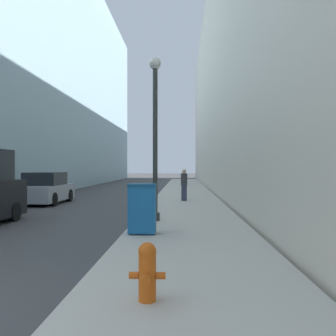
# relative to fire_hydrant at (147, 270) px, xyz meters

# --- Properties ---
(sidewalk_right) EXTENTS (3.44, 60.00, 0.15)m
(sidewalk_right) POSITION_rel_fire_hydrant_xyz_m (0.64, 16.54, -0.47)
(sidewalk_right) COLOR #B7B2A8
(sidewalk_right) RESTS_ON ground
(building_right_stone) EXTENTS (12.00, 60.00, 16.67)m
(building_right_stone) POSITION_rel_fire_hydrant_xyz_m (8.46, 24.54, 7.80)
(building_right_stone) COLOR beige
(building_right_stone) RESTS_ON ground
(fire_hydrant) EXTENTS (0.46, 0.35, 0.75)m
(fire_hydrant) POSITION_rel_fire_hydrant_xyz_m (0.00, 0.00, 0.00)
(fire_hydrant) COLOR #D15614
(fire_hydrant) RESTS_ON sidewalk_right
(trash_bin) EXTENTS (0.70, 0.57, 1.27)m
(trash_bin) POSITION_rel_fire_hydrant_xyz_m (-0.58, 4.74, 0.26)
(trash_bin) COLOR #19609E
(trash_bin) RESTS_ON sidewalk_right
(lamppost) EXTENTS (0.38, 0.38, 5.15)m
(lamppost) POSITION_rel_fire_hydrant_xyz_m (-0.42, 7.04, 2.51)
(lamppost) COLOR #2D332D
(lamppost) RESTS_ON sidewalk_right
(parked_sedan_near) EXTENTS (1.88, 4.07, 1.56)m
(parked_sedan_near) POSITION_rel_fire_hydrant_xyz_m (-6.44, 13.75, 0.18)
(parked_sedan_near) COLOR #A3A8B2
(parked_sedan_near) RESTS_ON ground
(pedestrian_on_sidewalk) EXTENTS (0.32, 0.21, 1.58)m
(pedestrian_on_sidewalk) POSITION_rel_fire_hydrant_xyz_m (0.52, 13.86, 0.40)
(pedestrian_on_sidewalk) COLOR #2D3347
(pedestrian_on_sidewalk) RESTS_ON sidewalk_right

